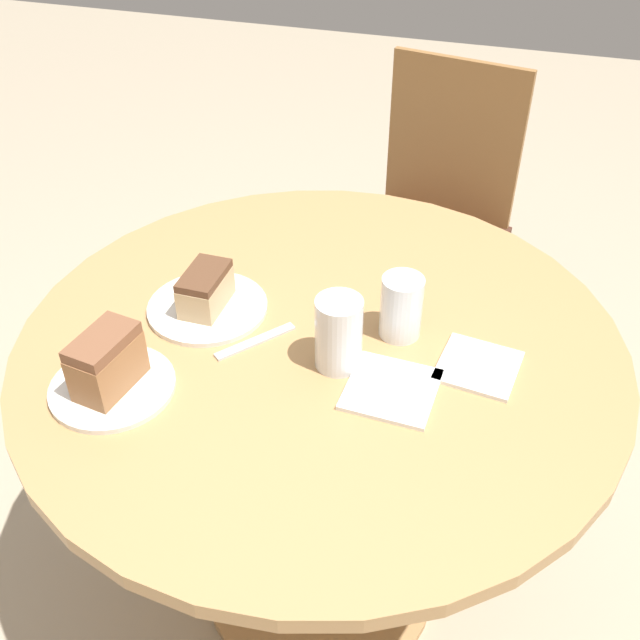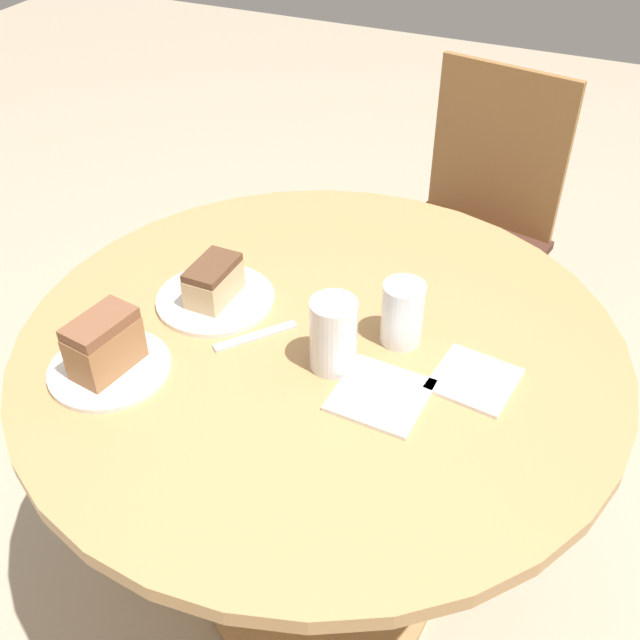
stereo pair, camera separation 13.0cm
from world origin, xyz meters
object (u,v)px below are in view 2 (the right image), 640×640
object	(u,v)px
cake_slice_near	(214,281)
glass_lemonade	(333,338)
plate_near	(216,299)
glass_water	(402,316)
chair	(469,233)
plate_far	(110,369)
cake_slice_far	(104,344)

from	to	relation	value
cake_slice_near	glass_lemonade	world-z (taller)	glass_lemonade
plate_near	glass_water	size ratio (longest dim) A/B	1.90
chair	glass_water	bearing A→B (deg)	-74.37
plate_far	cake_slice_far	distance (m)	0.06
plate_near	plate_far	bearing A→B (deg)	-104.52
glass_lemonade	plate_near	bearing A→B (deg)	164.78
chair	plate_near	size ratio (longest dim) A/B	4.14
chair	glass_lemonade	bearing A→B (deg)	-79.86
plate_near	cake_slice_far	bearing A→B (deg)	-104.52
plate_far	glass_lemonade	bearing A→B (deg)	26.60
plate_far	glass_lemonade	size ratio (longest dim) A/B	1.55
plate_far	glass_water	world-z (taller)	glass_water
chair	plate_near	world-z (taller)	chair
glass_water	cake_slice_near	bearing A→B (deg)	-174.33
cake_slice_near	glass_water	world-z (taller)	glass_water
plate_far	glass_water	xyz separation A→B (m)	(0.42, 0.28, 0.05)
glass_lemonade	glass_water	size ratio (longest dim) A/B	1.12
glass_water	glass_lemonade	bearing A→B (deg)	-127.07
plate_far	cake_slice_near	distance (m)	0.25
chair	cake_slice_far	world-z (taller)	chair
glass_water	cake_slice_far	bearing A→B (deg)	-146.44
cake_slice_near	cake_slice_far	size ratio (longest dim) A/B	0.89
plate_near	glass_water	bearing A→B (deg)	5.67
chair	glass_lemonade	distance (m)	1.02
chair	glass_lemonade	size ratio (longest dim) A/B	6.99
chair	glass_water	distance (m)	0.91
chair	cake_slice_near	size ratio (longest dim) A/B	8.08
glass_water	plate_near	bearing A→B (deg)	-174.33
plate_far	cake_slice_near	xyz separation A→B (m)	(0.06, 0.24, 0.04)
plate_far	glass_water	distance (m)	0.51
cake_slice_near	plate_far	bearing A→B (deg)	-104.52
glass_lemonade	cake_slice_near	bearing A→B (deg)	164.78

